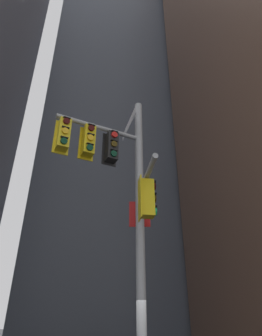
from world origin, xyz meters
The scene contains 2 objects.
building_mid_block centered at (1.62, 21.71, 23.11)m, with size 15.70×15.70×46.23m, color #4C5460.
signal_pole_assembly centered at (-0.61, -0.35, 5.38)m, with size 3.06×3.21×8.97m.
Camera 1 is at (-1.58, -7.93, 2.11)m, focal length 30.33 mm.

